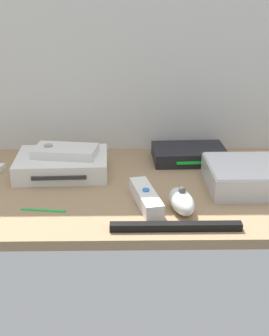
{
  "coord_description": "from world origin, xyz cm",
  "views": [
    {
      "loc": [
        -1.4,
        -93.1,
        41.38
      ],
      "look_at": [
        0.0,
        0.0,
        4.0
      ],
      "focal_mm": 48.89,
      "sensor_mm": 36.0,
      "label": 1
    }
  ],
  "objects_px": {
    "game_console": "(62,164)",
    "network_router": "(189,154)",
    "stylus_pen": "(43,209)",
    "sensor_bar": "(176,227)",
    "remote_wand": "(146,198)",
    "remote_nunchuk": "(182,201)",
    "mini_computer": "(246,176)",
    "remote_classic_pad": "(65,151)"
  },
  "relations": [
    {
      "from": "game_console",
      "to": "network_router",
      "type": "height_order",
      "value": "game_console"
    },
    {
      "from": "stylus_pen",
      "to": "sensor_bar",
      "type": "bearing_deg",
      "value": -17.47
    },
    {
      "from": "network_router",
      "to": "remote_wand",
      "type": "xyz_separation_m",
      "value": [
        -0.12,
        -0.25,
        -0.0
      ]
    },
    {
      "from": "remote_nunchuk",
      "to": "remote_wand",
      "type": "bearing_deg",
      "value": 148.59
    },
    {
      "from": "remote_nunchuk",
      "to": "sensor_bar",
      "type": "bearing_deg",
      "value": -112.52
    },
    {
      "from": "mini_computer",
      "to": "remote_wand",
      "type": "height_order",
      "value": "mini_computer"
    },
    {
      "from": "remote_classic_pad",
      "to": "sensor_bar",
      "type": "bearing_deg",
      "value": -41.48
    },
    {
      "from": "remote_nunchuk",
      "to": "remote_classic_pad",
      "type": "xyz_separation_m",
      "value": [
        -0.25,
        0.2,
        0.03
      ]
    },
    {
      "from": "remote_nunchuk",
      "to": "remote_classic_pad",
      "type": "height_order",
      "value": "remote_classic_pad"
    },
    {
      "from": "remote_classic_pad",
      "to": "stylus_pen",
      "type": "distance_m",
      "value": 0.2
    },
    {
      "from": "stylus_pen",
      "to": "network_router",
      "type": "bearing_deg",
      "value": 40.35
    },
    {
      "from": "sensor_bar",
      "to": "mini_computer",
      "type": "bearing_deg",
      "value": 47.33
    },
    {
      "from": "remote_wand",
      "to": "remote_classic_pad",
      "type": "distance_m",
      "value": 0.25
    },
    {
      "from": "network_router",
      "to": "remote_wand",
      "type": "bearing_deg",
      "value": -117.94
    },
    {
      "from": "mini_computer",
      "to": "network_router",
      "type": "relative_size",
      "value": 0.93
    },
    {
      "from": "network_router",
      "to": "remote_nunchuk",
      "type": "height_order",
      "value": "remote_nunchuk"
    },
    {
      "from": "remote_nunchuk",
      "to": "stylus_pen",
      "type": "height_order",
      "value": "remote_nunchuk"
    },
    {
      "from": "remote_nunchuk",
      "to": "game_console",
      "type": "bearing_deg",
      "value": 133.6
    },
    {
      "from": "remote_classic_pad",
      "to": "stylus_pen",
      "type": "relative_size",
      "value": 1.71
    },
    {
      "from": "game_console",
      "to": "remote_wand",
      "type": "height_order",
      "value": "game_console"
    },
    {
      "from": "sensor_bar",
      "to": "network_router",
      "type": "bearing_deg",
      "value": 78.96
    },
    {
      "from": "network_router",
      "to": "sensor_bar",
      "type": "bearing_deg",
      "value": -103.32
    },
    {
      "from": "remote_nunchuk",
      "to": "sensor_bar",
      "type": "relative_size",
      "value": 0.44
    },
    {
      "from": "remote_nunchuk",
      "to": "remote_classic_pad",
      "type": "distance_m",
      "value": 0.32
    },
    {
      "from": "remote_classic_pad",
      "to": "mini_computer",
      "type": "bearing_deg",
      "value": -3.8
    },
    {
      "from": "game_console",
      "to": "remote_classic_pad",
      "type": "relative_size",
      "value": 1.4
    },
    {
      "from": "remote_nunchuk",
      "to": "network_router",
      "type": "bearing_deg",
      "value": 70.73
    },
    {
      "from": "network_router",
      "to": "remote_nunchuk",
      "type": "bearing_deg",
      "value": -102.6
    },
    {
      "from": "sensor_bar",
      "to": "stylus_pen",
      "type": "height_order",
      "value": "sensor_bar"
    },
    {
      "from": "game_console",
      "to": "remote_wand",
      "type": "relative_size",
      "value": 1.42
    },
    {
      "from": "remote_nunchuk",
      "to": "stylus_pen",
      "type": "xyz_separation_m",
      "value": [
        -0.27,
        0.0,
        -0.02
      ]
    },
    {
      "from": "game_console",
      "to": "network_router",
      "type": "bearing_deg",
      "value": 11.9
    },
    {
      "from": "remote_classic_pad",
      "to": "sensor_bar",
      "type": "distance_m",
      "value": 0.36
    },
    {
      "from": "game_console",
      "to": "remote_nunchuk",
      "type": "xyz_separation_m",
      "value": [
        0.26,
        -0.2,
        -0.0
      ]
    },
    {
      "from": "remote_nunchuk",
      "to": "stylus_pen",
      "type": "relative_size",
      "value": 1.17
    },
    {
      "from": "remote_classic_pad",
      "to": "sensor_bar",
      "type": "xyz_separation_m",
      "value": [
        0.23,
        -0.28,
        -0.05
      ]
    },
    {
      "from": "game_console",
      "to": "remote_classic_pad",
      "type": "distance_m",
      "value": 0.03
    },
    {
      "from": "game_console",
      "to": "mini_computer",
      "type": "bearing_deg",
      "value": -14.25
    },
    {
      "from": "mini_computer",
      "to": "sensor_bar",
      "type": "height_order",
      "value": "mini_computer"
    },
    {
      "from": "remote_wand",
      "to": "sensor_bar",
      "type": "relative_size",
      "value": 0.63
    },
    {
      "from": "remote_wand",
      "to": "remote_nunchuk",
      "type": "bearing_deg",
      "value": -34.43
    },
    {
      "from": "game_console",
      "to": "remote_nunchuk",
      "type": "distance_m",
      "value": 0.33
    }
  ]
}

